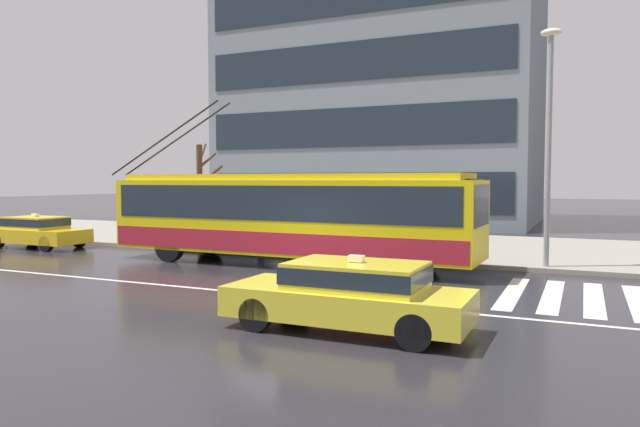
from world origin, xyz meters
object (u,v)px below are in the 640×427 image
(taxi_queued_behind_bus, at_px, (37,231))
(street_lamp, at_px, (549,128))
(taxi_oncoming_near, at_px, (351,292))
(pedestrian_at_shelter, at_px, (410,210))
(trolleybus, at_px, (288,215))
(bus_shelter, at_px, (310,197))
(pedestrian_approaching_curb, at_px, (262,205))
(street_tree_bare, at_px, (201,188))

(taxi_queued_behind_bus, bearing_deg, street_lamp, 6.17)
(taxi_oncoming_near, bearing_deg, pedestrian_at_shelter, 100.17)
(trolleybus, height_order, pedestrian_at_shelter, trolleybus)
(bus_shelter, bearing_deg, trolleybus, -75.76)
(bus_shelter, relative_size, street_lamp, 0.59)
(taxi_oncoming_near, xyz_separation_m, pedestrian_approaching_curb, (-7.36, 9.50, 1.10))
(pedestrian_approaching_curb, height_order, street_lamp, street_lamp)
(trolleybus, relative_size, pedestrian_approaching_curb, 6.69)
(trolleybus, relative_size, street_lamp, 1.89)
(street_lamp, bearing_deg, pedestrian_approaching_curb, 177.04)
(pedestrian_approaching_curb, bearing_deg, taxi_oncoming_near, -52.25)
(trolleybus, relative_size, street_tree_bare, 3.18)
(taxi_queued_behind_bus, distance_m, taxi_oncoming_near, 17.77)
(pedestrian_at_shelter, bearing_deg, street_tree_bare, -178.45)
(pedestrian_at_shelter, bearing_deg, pedestrian_approaching_curb, -162.75)
(trolleybus, distance_m, taxi_oncoming_near, 8.50)
(pedestrian_approaching_curb, bearing_deg, street_tree_bare, 159.93)
(taxi_oncoming_near, distance_m, bus_shelter, 12.07)
(taxi_queued_behind_bus, xyz_separation_m, taxi_oncoming_near, (16.38, -6.89, 0.00))
(taxi_queued_behind_bus, xyz_separation_m, pedestrian_approaching_curb, (9.03, 2.60, 1.10))
(pedestrian_approaching_curb, height_order, street_tree_bare, street_tree_bare)
(bus_shelter, bearing_deg, pedestrian_approaching_curb, -147.49)
(taxi_oncoming_near, distance_m, pedestrian_approaching_curb, 12.06)
(taxi_queued_behind_bus, distance_m, pedestrian_at_shelter, 15.03)
(taxi_queued_behind_bus, xyz_separation_m, street_tree_bare, (5.16, 4.02, 1.69))
(taxi_oncoming_near, distance_m, pedestrian_at_shelter, 11.38)
(trolleybus, distance_m, street_tree_bare, 7.55)
(bus_shelter, bearing_deg, taxi_queued_behind_bus, -161.22)
(street_lamp, height_order, street_tree_bare, street_lamp)
(taxi_oncoming_near, distance_m, street_lamp, 10.08)
(pedestrian_at_shelter, xyz_separation_m, street_tree_bare, (-9.22, -0.25, 0.74))
(trolleybus, bearing_deg, taxi_queued_behind_bus, -179.98)
(bus_shelter, bearing_deg, taxi_oncoming_near, -61.12)
(pedestrian_at_shelter, bearing_deg, taxi_queued_behind_bus, -163.47)
(taxi_queued_behind_bus, bearing_deg, pedestrian_at_shelter, 16.53)
(taxi_queued_behind_bus, height_order, street_lamp, street_lamp)
(street_lamp, bearing_deg, bus_shelter, 169.98)
(taxi_oncoming_near, relative_size, pedestrian_approaching_curb, 2.23)
(trolleybus, bearing_deg, street_tree_bare, 147.69)
(taxi_oncoming_near, height_order, street_lamp, street_lamp)
(taxi_queued_behind_bus, bearing_deg, trolleybus, 0.02)
(pedestrian_at_shelter, xyz_separation_m, street_lamp, (4.84, -2.19, 2.66))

